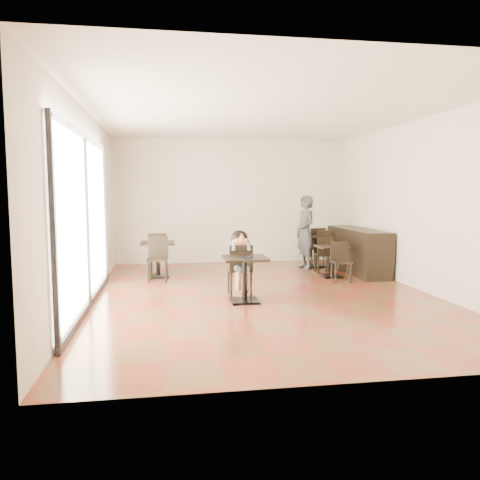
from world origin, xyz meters
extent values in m
cube|color=maroon|center=(0.00, 0.00, 0.00)|extent=(6.00, 8.00, 0.01)
cube|color=white|center=(0.00, 0.00, 3.20)|extent=(6.00, 8.00, 0.01)
cube|color=silver|center=(0.00, 4.00, 1.60)|extent=(6.00, 0.01, 3.20)
cube|color=silver|center=(0.00, -4.00, 1.60)|extent=(6.00, 0.01, 3.20)
cube|color=silver|center=(-3.00, 0.00, 1.60)|extent=(0.01, 8.00, 3.20)
cube|color=silver|center=(3.00, 0.00, 1.60)|extent=(0.01, 8.00, 3.20)
cube|color=white|center=(-2.97, -0.50, 1.40)|extent=(0.04, 4.50, 2.60)
cylinder|color=black|center=(-0.42, -0.63, 0.77)|extent=(0.26, 0.26, 0.02)
imported|color=#3C3C41|center=(1.58, 2.60, 0.88)|extent=(0.53, 0.71, 1.76)
cube|color=black|center=(2.65, 2.00, 0.50)|extent=(0.60, 2.40, 1.00)
camera|label=1|loc=(-1.72, -8.14, 1.85)|focal=35.00mm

